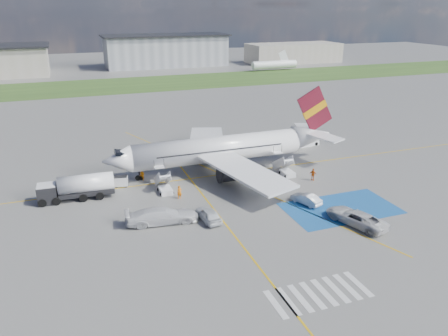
{
  "coord_description": "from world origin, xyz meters",
  "views": [
    {
      "loc": [
        -20.67,
        -45.28,
        23.97
      ],
      "look_at": [
        -1.98,
        5.76,
        3.5
      ],
      "focal_mm": 35.0,
      "sensor_mm": 36.0,
      "label": 1
    }
  ],
  "objects": [
    {
      "name": "taxiway_line_cross",
      "position": [
        -5.0,
        -10.0,
        0.01
      ],
      "size": [
        0.2,
        60.0,
        0.01
      ],
      "primitive_type": "cube",
      "color": "gold",
      "rests_on": "ground"
    },
    {
      "name": "crew_nose",
      "position": [
        -11.66,
        13.76,
        0.83
      ],
      "size": [
        0.98,
        1.02,
        1.65
      ],
      "primitive_type": "imported",
      "rotation": [
        0.0,
        0.0,
        -0.94
      ],
      "color": "orange",
      "rests_on": "ground"
    },
    {
      "name": "belt_loader",
      "position": [
        18.94,
        20.23,
        0.41
      ],
      "size": [
        5.6,
        2.54,
        1.64
      ],
      "rotation": [
        0.0,
        0.0,
        0.11
      ],
      "color": "white",
      "rests_on": "ground"
    },
    {
      "name": "van_white_b",
      "position": [
        -11.81,
        -0.12,
        1.23
      ],
      "size": [
        6.56,
        3.31,
        2.47
      ],
      "primitive_type": "imported",
      "rotation": [
        0.0,
        0.0,
        1.45
      ],
      "color": "silver",
      "rests_on": "ground"
    },
    {
      "name": "taxiway_line_main",
      "position": [
        0.0,
        12.0,
        0.01
      ],
      "size": [
        120.0,
        0.2,
        0.01
      ],
      "primitive_type": "cube",
      "color": "gold",
      "rests_on": "ground"
    },
    {
      "name": "gpu_cart",
      "position": [
        -14.83,
        12.56,
        0.69
      ],
      "size": [
        2.04,
        1.52,
        1.54
      ],
      "rotation": [
        0.0,
        0.0,
        -0.2
      ],
      "color": "white",
      "rests_on": "ground"
    },
    {
      "name": "terminal_centre",
      "position": [
        20.0,
        135.0,
        6.0
      ],
      "size": [
        48.0,
        18.0,
        12.0
      ],
      "primitive_type": "cube",
      "color": "gray",
      "rests_on": "ground"
    },
    {
      "name": "crew_fwd",
      "position": [
        -8.18,
        5.79,
        0.9
      ],
      "size": [
        0.7,
        0.5,
        1.79
      ],
      "primitive_type": "imported",
      "rotation": [
        0.0,
        0.0,
        0.12
      ],
      "color": "orange",
      "rests_on": "ground"
    },
    {
      "name": "ground",
      "position": [
        0.0,
        0.0,
        0.0
      ],
      "size": [
        400.0,
        400.0,
        0.0
      ],
      "primitive_type": "plane",
      "color": "#60605E",
      "rests_on": "ground"
    },
    {
      "name": "crew_aft",
      "position": [
        11.54,
        5.27,
        0.91
      ],
      "size": [
        1.01,
        1.12,
        1.83
      ],
      "primitive_type": "imported",
      "rotation": [
        0.0,
        0.0,
        2.23
      ],
      "color": "#DB5A0B",
      "rests_on": "ground"
    },
    {
      "name": "grass_strip",
      "position": [
        0.0,
        95.0,
        0.01
      ],
      "size": [
        400.0,
        30.0,
        0.01
      ],
      "primitive_type": "cube",
      "color": "#2D4C1E",
      "rests_on": "ground"
    },
    {
      "name": "van_white_a",
      "position": [
        9.24,
        -8.13,
        1.08
      ],
      "size": [
        4.36,
        6.33,
        2.17
      ],
      "primitive_type": "imported",
      "rotation": [
        0.0,
        0.0,
        3.46
      ],
      "color": "silver",
      "rests_on": "ground"
    },
    {
      "name": "terminal_east",
      "position": [
        75.0,
        128.0,
        4.0
      ],
      "size": [
        40.0,
        16.0,
        8.0
      ],
      "primitive_type": "cube",
      "color": "#A29B8C",
      "rests_on": "ground"
    },
    {
      "name": "fuel_tanker",
      "position": [
        -20.73,
        10.29,
        1.37
      ],
      "size": [
        9.61,
        3.02,
        3.25
      ],
      "rotation": [
        0.0,
        0.0,
        -0.04
      ],
      "color": "black",
      "rests_on": "ground"
    },
    {
      "name": "airstairs_aft",
      "position": [
        9.0,
        8.7,
        0.62
      ],
      "size": [
        1.9,
        5.2,
        3.6
      ],
      "color": "white",
      "rests_on": "ground"
    },
    {
      "name": "crosswalk",
      "position": [
        -1.8,
        -18.0,
        0.01
      ],
      "size": [
        9.0,
        4.0,
        0.01
      ],
      "color": "silver",
      "rests_on": "ground"
    },
    {
      "name": "airstairs_fwd",
      "position": [
        -9.5,
        8.7,
        0.62
      ],
      "size": [
        1.9,
        5.2,
        3.6
      ],
      "color": "white",
      "rests_on": "ground"
    },
    {
      "name": "airliner",
      "position": [
        1.51,
        14.0,
        3.39
      ],
      "size": [
        36.81,
        32.95,
        11.92
      ],
      "color": "white",
      "rests_on": "ground"
    },
    {
      "name": "staging_box",
      "position": [
        10.0,
        -4.0,
        0.01
      ],
      "size": [
        14.0,
        8.0,
        0.01
      ],
      "primitive_type": "cube",
      "color": "#184F91",
      "rests_on": "ground"
    },
    {
      "name": "car_silver_b",
      "position": [
        6.58,
        -1.29,
        0.69
      ],
      "size": [
        2.92,
        4.46,
        1.39
      ],
      "primitive_type": "imported",
      "rotation": [
        0.0,
        0.0,
        3.52
      ],
      "color": "silver",
      "rests_on": "ground"
    },
    {
      "name": "taxiway_line_diag",
      "position": [
        0.0,
        12.0,
        0.01
      ],
      "size": [
        20.71,
        56.45,
        0.01
      ],
      "primitive_type": "cube",
      "rotation": [
        0.0,
        0.0,
        0.35
      ],
      "color": "gold",
      "rests_on": "ground"
    },
    {
      "name": "car_silver_a",
      "position": [
        -6.54,
        -1.37,
        0.79
      ],
      "size": [
        2.32,
        4.82,
        1.59
      ],
      "primitive_type": "imported",
      "rotation": [
        0.0,
        0.0,
        3.24
      ],
      "color": "silver",
      "rests_on": "ground"
    }
  ]
}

